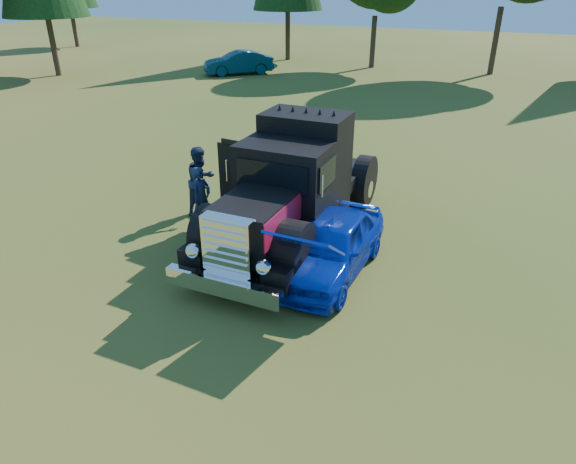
{
  "coord_description": "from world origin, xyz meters",
  "views": [
    {
      "loc": [
        5.98,
        -7.78,
        5.98
      ],
      "look_at": [
        1.94,
        1.34,
        0.95
      ],
      "focal_mm": 32.0,
      "sensor_mm": 36.0,
      "label": 1
    }
  ],
  "objects_px": {
    "diamond_t_truck": "(291,192)",
    "hotrod_coupe": "(331,246)",
    "spectator_near": "(202,199)",
    "spectator_far": "(201,181)",
    "distant_teal_car": "(238,63)"
  },
  "relations": [
    {
      "from": "spectator_near",
      "to": "distant_teal_car",
      "type": "relative_size",
      "value": 0.38
    },
    {
      "from": "diamond_t_truck",
      "to": "spectator_far",
      "type": "height_order",
      "value": "diamond_t_truck"
    },
    {
      "from": "hotrod_coupe",
      "to": "spectator_near",
      "type": "height_order",
      "value": "hotrod_coupe"
    },
    {
      "from": "spectator_far",
      "to": "diamond_t_truck",
      "type": "bearing_deg",
      "value": -86.2
    },
    {
      "from": "spectator_far",
      "to": "distant_teal_car",
      "type": "bearing_deg",
      "value": 39.39
    },
    {
      "from": "spectator_near",
      "to": "spectator_far",
      "type": "xyz_separation_m",
      "value": [
        -0.53,
        0.83,
        0.11
      ]
    },
    {
      "from": "spectator_far",
      "to": "distant_teal_car",
      "type": "distance_m",
      "value": 22.26
    },
    {
      "from": "hotrod_coupe",
      "to": "spectator_near",
      "type": "bearing_deg",
      "value": 168.95
    },
    {
      "from": "hotrod_coupe",
      "to": "spectator_near",
      "type": "relative_size",
      "value": 2.45
    },
    {
      "from": "spectator_near",
      "to": "spectator_far",
      "type": "height_order",
      "value": "spectator_far"
    },
    {
      "from": "diamond_t_truck",
      "to": "distant_teal_car",
      "type": "height_order",
      "value": "diamond_t_truck"
    },
    {
      "from": "hotrod_coupe",
      "to": "spectator_far",
      "type": "distance_m",
      "value": 4.58
    },
    {
      "from": "diamond_t_truck",
      "to": "hotrod_coupe",
      "type": "distance_m",
      "value": 1.9
    },
    {
      "from": "diamond_t_truck",
      "to": "distant_teal_car",
      "type": "distance_m",
      "value": 24.08
    },
    {
      "from": "diamond_t_truck",
      "to": "hotrod_coupe",
      "type": "height_order",
      "value": "diamond_t_truck"
    }
  ]
}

